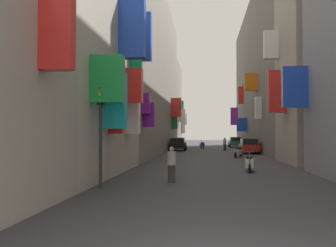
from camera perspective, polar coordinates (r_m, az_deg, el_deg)
name	(u,v)px	position (r m, az deg, el deg)	size (l,w,h in m)	color
ground_plane	(212,154)	(35.28, 7.10, -4.98)	(140.00, 140.00, 0.00)	#38383D
building_left_mid_a	(34,12)	(17.03, -20.93, 16.54)	(7.30, 5.17, 14.83)	#BCB29E
building_left_mid_b	(80,46)	(21.94, -14.06, 12.12)	(7.35, 6.03, 14.62)	#BCB29E
building_left_mid_c	(138,74)	(39.33, -4.85, 8.02)	(7.32, 30.10, 17.32)	gray
building_left_far	(162,105)	(59.82, -0.96, 2.98)	(7.06, 12.09, 13.67)	gray
building_right_mid_b	(327,26)	(28.13, 24.38, 14.20)	(7.22, 6.89, 19.41)	#9E9384
building_right_mid_c	(271,77)	(48.52, 16.40, 7.26)	(7.39, 36.05, 18.98)	slate
parked_car_black	(178,144)	(42.56, 1.62, -3.32)	(2.02, 4.06, 1.53)	black
parked_car_green	(235,142)	(53.28, 10.83, -2.95)	(1.90, 4.35, 1.51)	#236638
parked_car_red	(249,146)	(37.65, 12.96, -3.54)	(1.92, 4.15, 1.52)	#B21E1E
scooter_white	(249,163)	(19.99, 13.04, -6.29)	(0.54, 1.79, 1.13)	silver
scooter_silver	(238,152)	(31.35, 11.28, -4.55)	(0.85, 1.84, 1.13)	#ADADB2
scooter_blue	(202,145)	(48.26, 5.55, -3.50)	(0.71, 1.93, 1.13)	#2D4CAD
pedestrian_crossing	(172,165)	(15.28, 0.59, -6.70)	(0.52, 0.52, 1.54)	#373737
pedestrian_near_left	(225,144)	(43.03, 9.18, -3.31)	(0.50, 0.50, 1.57)	#2A2A2A
traffic_light_near_corner	(101,118)	(13.77, -10.87, 0.94)	(0.26, 0.34, 3.97)	#2D2D2D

